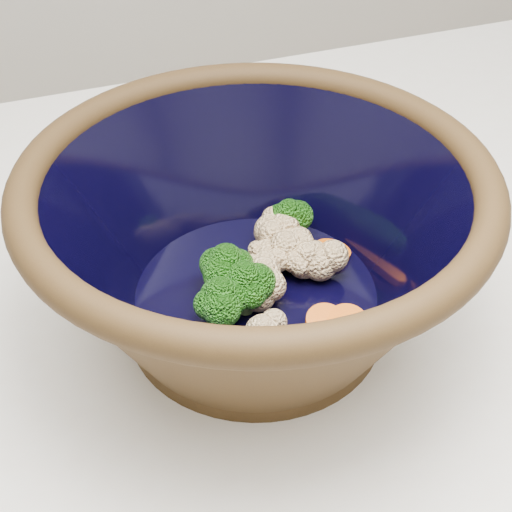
# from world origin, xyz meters

# --- Properties ---
(mixing_bowl) EXTENTS (0.42, 0.42, 0.16)m
(mixing_bowl) POSITION_xyz_m (-0.07, 0.10, 0.99)
(mixing_bowl) COLOR black
(mixing_bowl) RESTS_ON counter
(vegetable_pile) EXTENTS (0.16, 0.16, 0.05)m
(vegetable_pile) POSITION_xyz_m (-0.06, 0.10, 0.96)
(vegetable_pile) COLOR #608442
(vegetable_pile) RESTS_ON mixing_bowl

